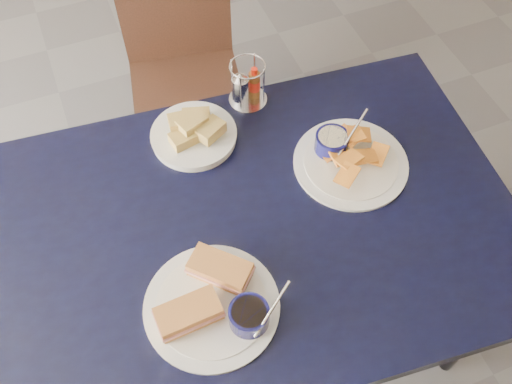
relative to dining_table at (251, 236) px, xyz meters
name	(u,v)px	position (x,y,z in m)	size (l,w,h in m)	color
ground	(224,293)	(-0.04, 0.18, -0.69)	(6.00, 6.00, 0.00)	#505055
dining_table	(251,236)	(0.00, 0.00, 0.00)	(1.40, 1.00, 0.75)	black
chair_far	(178,59)	(0.07, 0.91, -0.20)	(0.47, 0.45, 0.85)	black
sandwich_plate	(215,301)	(-0.15, -0.17, 0.08)	(0.32, 0.31, 0.12)	white
plantain_plate	(345,156)	(0.31, 0.09, 0.08)	(0.30, 0.30, 0.12)	white
bread_basket	(194,133)	(-0.04, 0.31, 0.08)	(0.23, 0.23, 0.08)	white
condiment_caddy	(246,86)	(0.14, 0.39, 0.12)	(0.11, 0.11, 0.14)	silver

